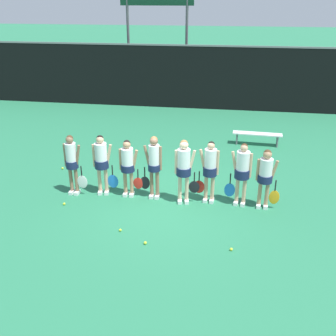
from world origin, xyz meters
TOP-DOWN VIEW (x-y plane):
  - ground_plane at (0.00, 0.00)m, footprint 140.00×140.00m
  - fence_windscreen at (0.00, 9.79)m, footprint 60.00×0.08m
  - scoreboard at (-2.42, 11.70)m, footprint 3.80×0.15m
  - bench_courtside at (2.67, 4.87)m, footprint 1.84×0.46m
  - player_0 at (-2.65, -0.06)m, footprint 0.63×0.34m
  - player_1 at (-1.83, 0.09)m, footprint 0.68×0.39m
  - player_2 at (-1.09, 0.08)m, footprint 0.66×0.38m
  - player_3 at (-0.36, 0.07)m, footprint 0.62×0.34m
  - player_4 at (0.48, -0.08)m, footprint 0.68×0.39m
  - player_5 at (1.16, 0.08)m, footprint 0.67×0.37m
  - player_6 at (2.01, 0.04)m, footprint 0.67×0.40m
  - player_7 at (2.61, -0.02)m, footprint 0.66×0.39m
  - tennis_ball_0 at (1.82, -2.15)m, footprint 0.07×0.07m
  - tennis_ball_1 at (-0.13, -2.21)m, footprint 0.07×0.07m
  - tennis_ball_2 at (-3.69, 1.50)m, footprint 0.07×0.07m
  - tennis_ball_3 at (-0.66, 1.05)m, footprint 0.07×0.07m
  - tennis_ball_4 at (-2.68, -0.76)m, footprint 0.07×0.07m
  - tennis_ball_5 at (-0.83, -1.78)m, footprint 0.07×0.07m

SIDE VIEW (x-z plane):
  - ground_plane at x=0.00m, z-range 0.00..0.00m
  - tennis_ball_5 at x=-0.83m, z-range 0.00..0.07m
  - tennis_ball_0 at x=1.82m, z-range 0.00..0.07m
  - tennis_ball_3 at x=-0.66m, z-range 0.00..0.07m
  - tennis_ball_4 at x=-2.68m, z-range 0.00..0.07m
  - tennis_ball_2 at x=-3.69m, z-range 0.00..0.07m
  - tennis_ball_1 at x=-0.13m, z-range 0.00..0.07m
  - bench_courtside at x=2.67m, z-range 0.17..0.63m
  - player_7 at x=2.61m, z-range 0.15..1.80m
  - player_2 at x=-1.09m, z-range 0.15..1.81m
  - player_5 at x=1.16m, z-range 0.15..1.90m
  - player_0 at x=-2.65m, z-range 0.15..1.90m
  - player_1 at x=-1.83m, z-range 0.16..1.91m
  - player_6 at x=2.01m, z-range 0.16..1.91m
  - player_3 at x=-0.36m, z-range 0.17..1.97m
  - player_4 at x=0.48m, z-range 0.18..1.99m
  - fence_windscreen at x=0.00m, z-range 0.01..3.10m
  - scoreboard at x=-2.42m, z-range 1.75..7.87m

